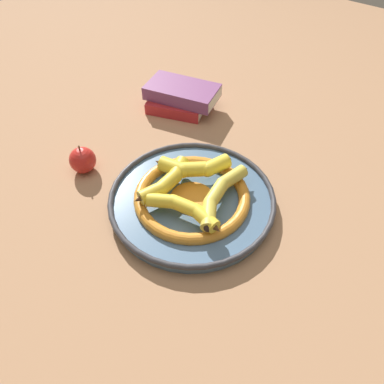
% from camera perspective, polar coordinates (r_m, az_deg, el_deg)
% --- Properties ---
extents(ground_plane, '(2.80, 2.80, 0.00)m').
position_cam_1_polar(ground_plane, '(0.87, -1.13, -0.49)').
color(ground_plane, '#A87A56').
extents(decorative_bowl, '(0.37, 0.37, 0.04)m').
position_cam_1_polar(decorative_bowl, '(0.84, 0.00, -1.06)').
color(decorative_bowl, slate).
rests_on(decorative_bowl, ground_plane).
extents(banana_a, '(0.21, 0.07, 0.03)m').
position_cam_1_polar(banana_a, '(0.80, 4.31, -0.23)').
color(banana_a, gold).
rests_on(banana_a, decorative_bowl).
extents(banana_b, '(0.06, 0.18, 0.03)m').
position_cam_1_polar(banana_b, '(0.77, -1.16, -2.56)').
color(banana_b, yellow).
rests_on(banana_b, decorative_bowl).
extents(banana_c, '(0.17, 0.05, 0.03)m').
position_cam_1_polar(banana_c, '(0.83, -4.04, 1.52)').
color(banana_c, gold).
rests_on(banana_c, decorative_bowl).
extents(banana_d, '(0.13, 0.15, 0.03)m').
position_cam_1_polar(banana_d, '(0.86, 0.19, 3.75)').
color(banana_d, yellow).
rests_on(banana_d, decorative_bowl).
extents(book_stack, '(0.17, 0.22, 0.07)m').
position_cam_1_polar(book_stack, '(1.12, -1.70, 14.30)').
color(book_stack, '#AD2328').
rests_on(book_stack, ground_plane).
extents(apple, '(0.06, 0.06, 0.08)m').
position_cam_1_polar(apple, '(0.95, -16.33, 4.70)').
color(apple, red).
rests_on(apple, ground_plane).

